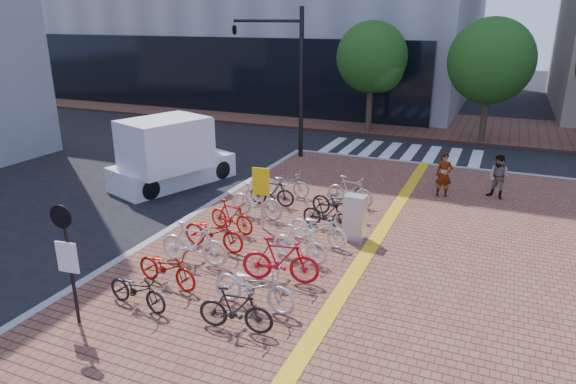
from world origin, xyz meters
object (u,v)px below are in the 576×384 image
at_px(box_truck, 170,152).
at_px(bike_12, 318,228).
at_px(bike_15, 350,191).
at_px(pedestrian_a, 444,175).
at_px(bike_1, 167,267).
at_px(yellow_sign, 261,187).
at_px(bike_7, 285,184).
at_px(bike_13, 326,214).
at_px(bike_9, 254,286).
at_px(bike_10, 281,260).
at_px(bike_2, 194,243).
at_px(bike_8, 235,309).
at_px(bike_14, 339,202).
at_px(bike_3, 214,232).
at_px(bike_4, 231,216).
at_px(bike_6, 272,192).
at_px(bike_11, 300,243).
at_px(notice_sign, 67,251).
at_px(bike_5, 257,201).
at_px(pedestrian_b, 499,177).
at_px(traffic_light_pole, 270,55).
at_px(bike_0, 137,289).
at_px(utility_box, 355,217).

bearing_deg(box_truck, bike_12, -24.49).
relative_size(bike_15, pedestrian_a, 1.05).
bearing_deg(bike_1, yellow_sign, -0.52).
distance_m(bike_7, bike_15, 2.38).
xyz_separation_m(bike_1, bike_13, (2.36, 4.77, 0.01)).
relative_size(bike_9, bike_13, 1.28).
bearing_deg(bike_7, bike_10, -162.32).
xyz_separation_m(bike_2, bike_13, (2.39, 3.55, -0.10)).
bearing_deg(bike_7, bike_15, -93.44).
height_order(bike_1, bike_8, bike_8).
xyz_separation_m(bike_10, bike_14, (-0.01, 4.61, -0.08)).
xyz_separation_m(bike_3, pedestrian_a, (5.26, 7.03, 0.29)).
height_order(bike_4, pedestrian_a, pedestrian_a).
bearing_deg(bike_6, bike_9, -162.99).
bearing_deg(bike_12, bike_11, -173.58).
xyz_separation_m(bike_13, notice_sign, (-3.14, -6.88, 1.21)).
relative_size(bike_5, bike_15, 1.12).
bearing_deg(pedestrian_b, notice_sign, -97.60).
relative_size(bike_4, bike_6, 1.01).
height_order(bike_2, bike_7, bike_2).
bearing_deg(traffic_light_pole, bike_12, -57.68).
bearing_deg(bike_10, bike_13, -10.42).
height_order(bike_0, bike_9, bike_9).
bearing_deg(utility_box, bike_12, -138.93).
distance_m(bike_0, utility_box, 6.43).
bearing_deg(bike_3, bike_7, 2.27).
bearing_deg(notice_sign, bike_12, 60.38).
distance_m(bike_0, yellow_sign, 5.18).
distance_m(bike_10, bike_12, 2.44).
height_order(bike_9, bike_14, bike_9).
relative_size(bike_13, pedestrian_b, 1.00).
bearing_deg(bike_3, bike_2, -176.47).
bearing_deg(bike_10, pedestrian_a, -30.67).
xyz_separation_m(bike_4, bike_12, (2.67, 0.22, -0.00)).
bearing_deg(bike_8, bike_9, -4.74).
bearing_deg(pedestrian_b, utility_box, -98.72).
bearing_deg(bike_4, bike_1, -165.33).
bearing_deg(bike_2, bike_13, -39.24).
bearing_deg(yellow_sign, box_truck, 150.84).
height_order(bike_2, bike_3, bike_2).
bearing_deg(bike_15, bike_10, -172.92).
height_order(bike_2, bike_11, bike_2).
bearing_deg(bike_12, traffic_light_pole, 42.57).
height_order(bike_8, pedestrian_a, pedestrian_a).
distance_m(bike_12, pedestrian_a, 6.21).
bearing_deg(bike_3, utility_box, -53.78).
relative_size(bike_1, bike_4, 1.09).
relative_size(bike_10, yellow_sign, 0.99).
bearing_deg(bike_9, bike_13, 2.29).
bearing_deg(bike_12, bike_0, 162.29).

